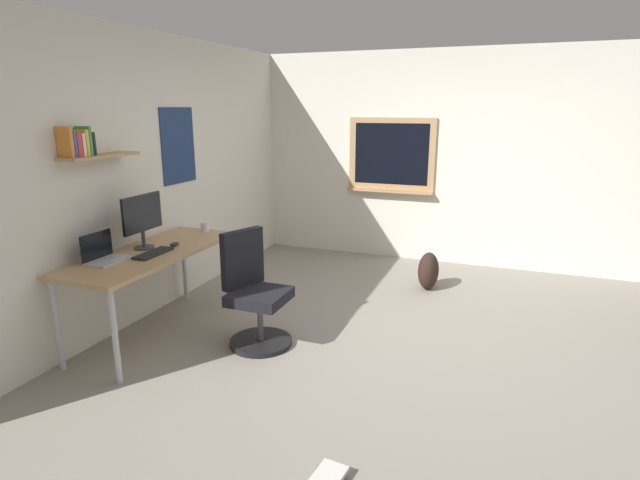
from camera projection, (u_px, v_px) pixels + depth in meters
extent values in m
plane|color=gray|center=(405.00, 339.00, 4.29)|extent=(5.20, 5.20, 0.00)
cube|color=silver|center=(157.00, 174.00, 4.81)|extent=(5.00, 0.10, 2.60)
cube|color=tan|center=(100.00, 156.00, 3.94)|extent=(0.68, 0.20, 0.02)
cube|color=navy|center=(178.00, 146.00, 4.99)|extent=(0.52, 0.01, 0.74)
cube|color=orange|center=(65.00, 142.00, 3.65)|extent=(0.03, 0.14, 0.22)
cube|color=#3851B2|center=(69.00, 144.00, 3.68)|extent=(0.02, 0.14, 0.19)
cube|color=#C63833|center=(73.00, 144.00, 3.72)|extent=(0.04, 0.14, 0.18)
cube|color=silver|center=(78.00, 145.00, 3.75)|extent=(0.03, 0.14, 0.17)
cube|color=gold|center=(81.00, 143.00, 3.78)|extent=(0.03, 0.14, 0.20)
cube|color=#3D934C|center=(84.00, 141.00, 3.81)|extent=(0.02, 0.14, 0.22)
cube|color=black|center=(88.00, 144.00, 3.84)|extent=(0.03, 0.14, 0.17)
cube|color=silver|center=(450.00, 159.00, 6.18)|extent=(0.10, 5.00, 2.60)
cube|color=tan|center=(391.00, 154.00, 6.35)|extent=(0.04, 1.10, 0.90)
cube|color=black|center=(391.00, 154.00, 6.34)|extent=(0.01, 0.94, 0.76)
cube|color=tan|center=(389.00, 191.00, 6.43)|extent=(0.12, 1.10, 0.03)
cube|color=tan|center=(152.00, 253.00, 4.23)|extent=(1.68, 0.66, 0.03)
cylinder|color=#B7B7BC|center=(115.00, 337.00, 3.53)|extent=(0.04, 0.04, 0.72)
cylinder|color=#B7B7BC|center=(230.00, 271.00, 4.94)|extent=(0.04, 0.04, 0.72)
cylinder|color=#B7B7BC|center=(57.00, 325.00, 3.71)|extent=(0.04, 0.04, 0.72)
cylinder|color=#B7B7BC|center=(184.00, 265.00, 5.12)|extent=(0.04, 0.04, 0.72)
cylinder|color=black|center=(261.00, 342.00, 4.20)|extent=(0.52, 0.52, 0.04)
cylinder|color=#4C4C51|center=(260.00, 321.00, 4.15)|extent=(0.05, 0.05, 0.34)
cube|color=black|center=(260.00, 297.00, 4.10)|extent=(0.44, 0.44, 0.09)
cube|color=black|center=(243.00, 258.00, 4.16)|extent=(0.40, 0.21, 0.48)
cube|color=#ADAFB5|center=(108.00, 261.00, 3.92)|extent=(0.31, 0.21, 0.02)
cube|color=black|center=(96.00, 245.00, 3.93)|extent=(0.31, 0.01, 0.21)
cylinder|color=#38383D|center=(144.00, 247.00, 4.30)|extent=(0.17, 0.17, 0.01)
cylinder|color=#38383D|center=(143.00, 239.00, 4.28)|extent=(0.03, 0.03, 0.14)
cube|color=black|center=(142.00, 213.00, 4.22)|extent=(0.46, 0.02, 0.31)
cube|color=black|center=(153.00, 253.00, 4.12)|extent=(0.37, 0.13, 0.02)
ellipsoid|color=#262628|center=(175.00, 244.00, 4.37)|extent=(0.10, 0.06, 0.03)
cylinder|color=silver|center=(205.00, 227.00, 4.87)|extent=(0.08, 0.08, 0.09)
ellipsoid|color=black|center=(428.00, 271.00, 5.44)|extent=(0.32, 0.22, 0.41)
cube|color=silver|center=(328.00, 476.00, 2.64)|extent=(0.23, 0.17, 0.02)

